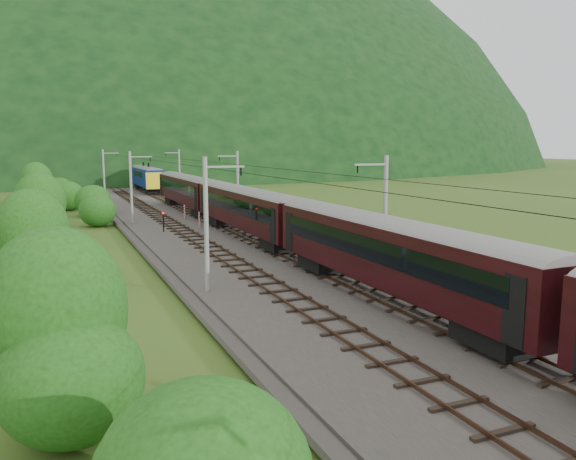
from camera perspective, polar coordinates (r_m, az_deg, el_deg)
name	(u,v)px	position (r m, az deg, el deg)	size (l,w,h in m)	color
ground	(301,286)	(36.34, 1.37, -5.66)	(600.00, 600.00, 0.00)	#375119
railbed	(250,256)	(45.37, -3.88, -2.60)	(14.00, 220.00, 0.30)	#38332D
track_left	(221,255)	(44.61, -6.80, -2.55)	(2.40, 220.00, 0.27)	#533523
track_right	(278,251)	(46.16, -1.07, -2.11)	(2.40, 220.00, 0.27)	#533523
catenary_left	(132,186)	(64.75, -15.59, 4.34)	(2.54, 192.28, 8.00)	gray
catenary_right	(237,183)	(67.46, -5.20, 4.78)	(2.54, 192.28, 8.00)	gray
overhead_wires	(249,169)	(44.55, -3.97, 6.20)	(4.83, 198.00, 0.03)	black
mountain_main	(80,164)	(292.53, -20.41, 6.31)	(504.00, 360.00, 244.00)	black
train	(301,217)	(41.44, 1.32, 1.34)	(3.16, 151.56, 5.51)	black
hazard_post_near	(199,219)	(60.50, -9.00, 1.07)	(0.18, 0.18, 1.67)	red
hazard_post_far	(185,212)	(68.01, -10.47, 1.84)	(0.17, 0.17, 1.64)	red
signal	(163,220)	(57.90, -12.55, 0.97)	(0.22, 0.22, 2.00)	black
vegetation_left	(62,218)	(53.46, -21.99, 1.10)	(11.15, 149.24, 6.57)	#1C4412
vegetation_right	(330,220)	(58.31, 4.29, 0.98)	(6.46, 105.93, 2.85)	#1C4412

